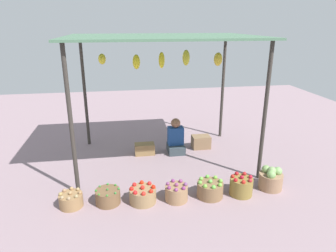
% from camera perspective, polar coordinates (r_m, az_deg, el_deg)
% --- Properties ---
extents(ground_plane, '(14.00, 14.00, 0.00)m').
position_cam_1_polar(ground_plane, '(6.47, -0.89, -6.19)').
color(ground_plane, gray).
extents(market_stall_structure, '(3.57, 2.52, 2.53)m').
position_cam_1_polar(market_stall_structure, '(5.87, -0.94, 14.97)').
color(market_stall_structure, '#38332D').
rests_on(market_stall_structure, ground).
extents(vendor_person, '(0.36, 0.44, 0.78)m').
position_cam_1_polar(vendor_person, '(6.68, 1.47, -2.55)').
color(vendor_person, '#354047').
rests_on(vendor_person, ground).
extents(basket_potatoes, '(0.37, 0.37, 0.27)m').
position_cam_1_polar(basket_potatoes, '(5.10, -17.95, -13.20)').
color(basket_potatoes, '#987349').
rests_on(basket_potatoes, ground).
extents(basket_green_chilies, '(0.40, 0.40, 0.27)m').
position_cam_1_polar(basket_green_chilies, '(5.03, -11.34, -13.00)').
color(basket_green_chilies, brown).
rests_on(basket_green_chilies, ground).
extents(basket_red_tomatoes, '(0.43, 0.43, 0.30)m').
position_cam_1_polar(basket_red_tomatoes, '(4.98, -4.82, -12.91)').
color(basket_red_tomatoes, '#96774F').
rests_on(basket_red_tomatoes, ground).
extents(basket_purple_onions, '(0.37, 0.37, 0.31)m').
position_cam_1_polar(basket_purple_onions, '(5.01, 1.61, -12.52)').
color(basket_purple_onions, '#9A7451').
rests_on(basket_purple_onions, ground).
extents(basket_green_apples, '(0.43, 0.43, 0.31)m').
position_cam_1_polar(basket_green_apples, '(5.15, 7.98, -11.77)').
color(basket_green_apples, brown).
rests_on(basket_green_apples, ground).
extents(basket_red_apples, '(0.38, 0.38, 0.36)m').
position_cam_1_polar(basket_red_apples, '(5.29, 13.72, -11.01)').
color(basket_red_apples, olive).
rests_on(basket_red_apples, ground).
extents(basket_cabbages, '(0.41, 0.41, 0.41)m').
position_cam_1_polar(basket_cabbages, '(5.60, 18.93, -9.47)').
color(basket_cabbages, '#987355').
rests_on(basket_cabbages, ground).
extents(wooden_crate_near_vendor, '(0.43, 0.25, 0.24)m').
position_cam_1_polar(wooden_crate_near_vendor, '(6.65, -4.45, -4.35)').
color(wooden_crate_near_vendor, olive).
rests_on(wooden_crate_near_vendor, ground).
extents(wooden_crate_stacked_rear, '(0.41, 0.30, 0.29)m').
position_cam_1_polar(wooden_crate_stacked_rear, '(6.99, 6.28, -3.02)').
color(wooden_crate_stacked_rear, '#856648').
rests_on(wooden_crate_stacked_rear, ground).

